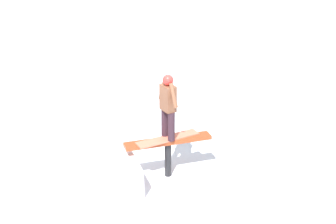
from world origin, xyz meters
TOP-DOWN VIEW (x-y plane):
  - ground_plane at (0.00, 0.00)m, footprint 60.00×60.00m
  - rail_feature at (0.00, 0.00)m, footprint 1.72×1.16m
  - snow_kicker_ramp at (-1.40, 0.82)m, footprint 2.31×2.20m
  - main_rider_on_rail at (0.00, 0.00)m, footprint 1.40×0.70m

SIDE VIEW (x-z plane):
  - ground_plane at x=0.00m, z-range 0.00..0.00m
  - snow_kicker_ramp at x=-1.40m, z-range 0.00..0.61m
  - rail_feature at x=0.00m, z-range 0.27..1.12m
  - main_rider_on_rail at x=0.00m, z-range 0.84..2.22m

